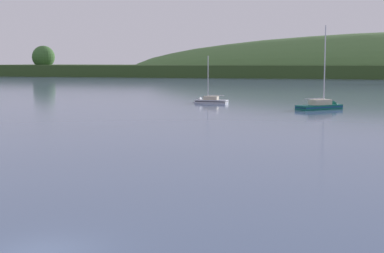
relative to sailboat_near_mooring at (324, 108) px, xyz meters
name	(u,v)px	position (x,y,z in m)	size (l,w,h in m)	color
sailboat_near_mooring	(324,108)	(0.00, 0.00, 0.00)	(6.86, 7.58, 13.05)	#0F564C
sailboat_midwater_white	(208,102)	(-19.62, 6.31, -0.01)	(5.88, 1.98, 8.65)	#ADB2BC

